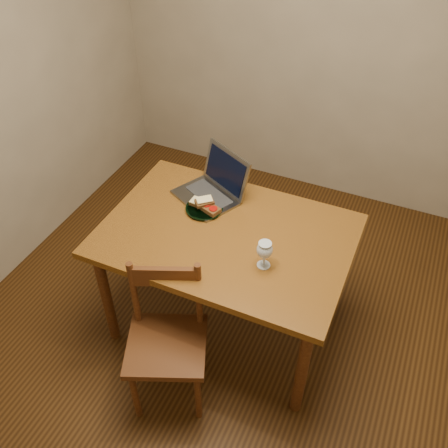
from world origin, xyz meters
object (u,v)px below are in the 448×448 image
at_px(chair, 166,336).
at_px(plate, 204,209).
at_px(table, 226,245).
at_px(milk_glass, 264,254).
at_px(laptop, 215,185).

relative_size(chair, plate, 2.45).
bearing_deg(chair, table, 57.41).
xyz_separation_m(table, milk_glass, (0.26, -0.14, 0.16)).
relative_size(table, chair, 2.56).
bearing_deg(milk_glass, chair, -132.41).
distance_m(table, laptop, 0.37).
xyz_separation_m(table, chair, (-0.09, -0.53, -0.20)).
xyz_separation_m(chair, milk_glass, (0.35, 0.39, 0.36)).
relative_size(table, plate, 6.28).
height_order(table, laptop, laptop).
distance_m(plate, milk_glass, 0.52).
bearing_deg(chair, plate, 75.66).
xyz_separation_m(table, laptop, (-0.19, 0.28, 0.15)).
height_order(table, plate, plate).
distance_m(table, plate, 0.24).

